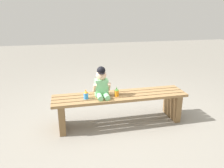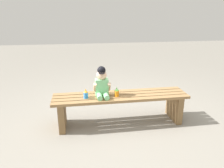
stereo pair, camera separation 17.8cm
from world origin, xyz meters
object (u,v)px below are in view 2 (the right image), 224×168
(sippy_cup_right, at_px, (117,92))
(child_figure, at_px, (102,83))
(park_bench, at_px, (121,103))
(sippy_cup_left, at_px, (86,94))

(sippy_cup_right, bearing_deg, child_figure, 164.45)
(park_bench, height_order, child_figure, child_figure)
(park_bench, bearing_deg, sippy_cup_left, -174.70)
(park_bench, bearing_deg, child_figure, 177.87)
(child_figure, bearing_deg, sippy_cup_right, -15.55)
(sippy_cup_left, xyz_separation_m, sippy_cup_right, (0.41, 0.00, 0.00))
(park_bench, xyz_separation_m, sippy_cup_right, (-0.06, -0.04, 0.19))
(child_figure, bearing_deg, park_bench, -2.13)
(park_bench, relative_size, sippy_cup_left, 14.81)
(park_bench, relative_size, sippy_cup_right, 14.81)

